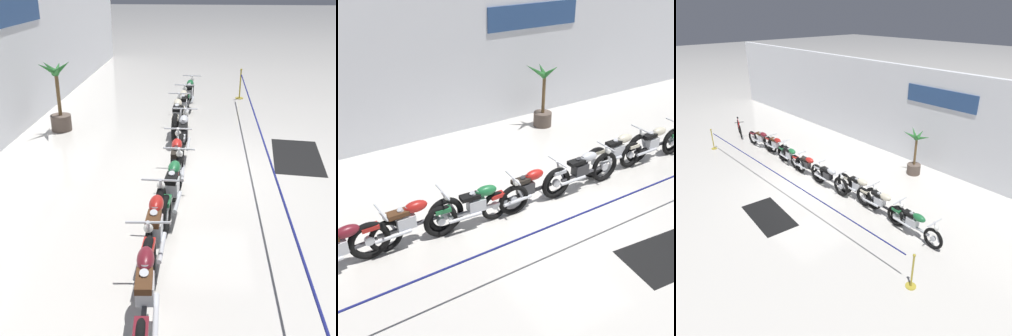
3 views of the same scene
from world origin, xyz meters
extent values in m
plane|color=silver|center=(0.00, 0.00, 0.00)|extent=(120.00, 120.00, 0.00)
cube|color=navy|center=(2.41, 4.98, 3.15)|extent=(3.19, 0.04, 0.70)
torus|color=black|center=(-3.88, 0.74, 0.34)|extent=(0.69, 0.16, 0.69)
cylinder|color=silver|center=(-3.88, 0.74, 0.34)|extent=(0.17, 0.09, 0.16)
cylinder|color=silver|center=(-3.79, 0.75, 0.63)|extent=(0.31, 0.08, 0.59)
cube|color=silver|center=(-4.77, 0.67, 0.50)|extent=(0.38, 0.25, 0.26)
cylinder|color=silver|center=(-4.73, 0.67, 0.70)|extent=(0.19, 0.12, 0.24)
cylinder|color=silver|center=(-4.81, 0.67, 0.70)|extent=(0.19, 0.12, 0.24)
cylinder|color=silver|center=(-5.06, 0.51, 0.36)|extent=(0.70, 0.13, 0.07)
cube|color=#47474C|center=(-4.72, 0.68, 0.36)|extent=(1.36, 0.17, 0.06)
ellipsoid|color=maroon|center=(-4.54, 0.69, 0.76)|extent=(0.48, 0.26, 0.22)
cube|color=#4C2D19|center=(-4.90, 0.66, 0.72)|extent=(0.41, 0.23, 0.09)
cube|color=maroon|center=(-5.51, 0.61, 0.59)|extent=(0.33, 0.19, 0.08)
cylinder|color=silver|center=(-3.90, 0.74, 0.89)|extent=(0.09, 0.62, 0.04)
sphere|color=silver|center=(-3.82, 0.75, 0.75)|extent=(0.14, 0.14, 0.14)
torus|color=black|center=(-2.67, 0.70, 0.40)|extent=(0.79, 0.13, 0.79)
torus|color=black|center=(-4.19, 0.71, 0.40)|extent=(0.79, 0.13, 0.79)
cylinder|color=silver|center=(-2.67, 0.70, 0.40)|extent=(0.19, 0.08, 0.19)
cylinder|color=silver|center=(-4.19, 0.71, 0.40)|extent=(0.19, 0.08, 0.19)
cylinder|color=silver|center=(-2.58, 0.70, 0.68)|extent=(0.30, 0.06, 0.59)
cube|color=silver|center=(-3.48, 0.70, 0.56)|extent=(0.36, 0.22, 0.26)
cylinder|color=silver|center=(-3.44, 0.70, 0.76)|extent=(0.18, 0.11, 0.24)
cylinder|color=silver|center=(-3.52, 0.70, 0.76)|extent=(0.18, 0.11, 0.24)
cylinder|color=silver|center=(-3.78, 0.57, 0.42)|extent=(0.70, 0.07, 0.07)
cube|color=#47474C|center=(-3.43, 0.70, 0.42)|extent=(1.22, 0.07, 0.06)
ellipsoid|color=#B21E19|center=(-3.25, 0.70, 0.82)|extent=(0.46, 0.22, 0.22)
cube|color=#4C2D19|center=(-3.61, 0.70, 0.78)|extent=(0.40, 0.20, 0.09)
cube|color=#B21E19|center=(-4.14, 0.71, 0.68)|extent=(0.32, 0.16, 0.08)
cylinder|color=silver|center=(-2.69, 0.70, 0.95)|extent=(0.04, 0.62, 0.04)
sphere|color=silver|center=(-2.61, 0.70, 0.81)|extent=(0.14, 0.14, 0.14)
torus|color=black|center=(-1.18, 0.49, 0.35)|extent=(0.72, 0.16, 0.71)
torus|color=black|center=(-2.81, 0.61, 0.35)|extent=(0.72, 0.16, 0.71)
cylinder|color=silver|center=(-1.18, 0.49, 0.35)|extent=(0.17, 0.09, 0.17)
cylinder|color=silver|center=(-2.81, 0.61, 0.35)|extent=(0.17, 0.09, 0.17)
cylinder|color=silver|center=(-1.09, 0.48, 0.64)|extent=(0.31, 0.08, 0.59)
cube|color=silver|center=(-2.04, 0.55, 0.51)|extent=(0.38, 0.25, 0.26)
cylinder|color=silver|center=(-2.00, 0.55, 0.71)|extent=(0.19, 0.12, 0.24)
cylinder|color=silver|center=(-2.09, 0.56, 0.71)|extent=(0.19, 0.12, 0.24)
cylinder|color=silver|center=(-2.35, 0.44, 0.37)|extent=(0.70, 0.12, 0.07)
cube|color=#ADAFB5|center=(-1.99, 0.55, 0.37)|extent=(1.31, 0.16, 0.06)
ellipsoid|color=#1E6B38|center=(-1.82, 0.54, 0.77)|extent=(0.47, 0.25, 0.22)
cube|color=black|center=(-2.17, 0.56, 0.73)|extent=(0.41, 0.23, 0.09)
cube|color=#1E6B38|center=(-2.76, 0.61, 0.61)|extent=(0.33, 0.18, 0.08)
cylinder|color=silver|center=(-1.20, 0.49, 0.90)|extent=(0.08, 0.62, 0.04)
sphere|color=silver|center=(-1.12, 0.48, 0.76)|extent=(0.14, 0.14, 0.14)
torus|color=black|center=(0.06, 0.59, 0.33)|extent=(0.66, 0.12, 0.66)
torus|color=black|center=(-1.61, 0.54, 0.33)|extent=(0.66, 0.12, 0.66)
cylinder|color=silver|center=(0.06, 0.59, 0.33)|extent=(0.16, 0.08, 0.16)
cylinder|color=silver|center=(-1.61, 0.54, 0.33)|extent=(0.16, 0.08, 0.16)
cylinder|color=silver|center=(0.15, 0.59, 0.61)|extent=(0.30, 0.06, 0.59)
cube|color=#2D2D30|center=(-0.82, 0.57, 0.49)|extent=(0.37, 0.23, 0.26)
cylinder|color=#2D2D30|center=(-0.78, 0.57, 0.69)|extent=(0.18, 0.11, 0.24)
cylinder|color=#2D2D30|center=(-0.86, 0.56, 0.69)|extent=(0.18, 0.11, 0.24)
cylinder|color=silver|center=(-1.12, 0.42, 0.35)|extent=(0.70, 0.09, 0.07)
cube|color=black|center=(-0.77, 0.57, 0.35)|extent=(1.34, 0.10, 0.06)
ellipsoid|color=#B21E19|center=(-0.59, 0.57, 0.75)|extent=(0.47, 0.23, 0.22)
cube|color=black|center=(-0.95, 0.56, 0.71)|extent=(0.41, 0.21, 0.09)
cube|color=#B21E19|center=(-1.56, 0.55, 0.57)|extent=(0.32, 0.17, 0.08)
cylinder|color=silver|center=(0.04, 0.59, 0.88)|extent=(0.05, 0.62, 0.04)
sphere|color=silver|center=(0.12, 0.59, 0.74)|extent=(0.14, 0.14, 0.14)
torus|color=black|center=(1.44, 0.50, 0.38)|extent=(0.77, 0.11, 0.77)
torus|color=black|center=(-0.01, 0.51, 0.38)|extent=(0.77, 0.11, 0.77)
cylinder|color=silver|center=(1.44, 0.50, 0.38)|extent=(0.19, 0.08, 0.19)
cylinder|color=silver|center=(-0.01, 0.51, 0.38)|extent=(0.19, 0.08, 0.19)
cylinder|color=silver|center=(1.53, 0.50, 0.67)|extent=(0.30, 0.06, 0.59)
cube|color=#2D2D30|center=(0.66, 0.50, 0.54)|extent=(0.36, 0.22, 0.26)
cylinder|color=#2D2D30|center=(0.70, 0.50, 0.74)|extent=(0.18, 0.11, 0.24)
cylinder|color=#2D2D30|center=(0.62, 0.51, 0.74)|extent=(0.18, 0.11, 0.24)
cylinder|color=silver|center=(0.36, 0.37, 0.40)|extent=(0.70, 0.08, 0.07)
cube|color=#47474C|center=(0.71, 0.50, 0.40)|extent=(1.16, 0.07, 0.06)
ellipsoid|color=#B7BABF|center=(0.89, 0.50, 0.80)|extent=(0.46, 0.22, 0.22)
cube|color=black|center=(0.53, 0.51, 0.76)|extent=(0.40, 0.20, 0.09)
cube|color=#B7BABF|center=(0.04, 0.51, 0.67)|extent=(0.32, 0.16, 0.08)
cylinder|color=silver|center=(1.42, 0.50, 0.93)|extent=(0.04, 0.62, 0.04)
sphere|color=silver|center=(1.50, 0.50, 0.79)|extent=(0.14, 0.14, 0.14)
torus|color=black|center=(2.86, 0.74, 0.40)|extent=(0.81, 0.14, 0.81)
torus|color=black|center=(1.37, 0.75, 0.40)|extent=(0.81, 0.14, 0.81)
cylinder|color=silver|center=(2.86, 0.74, 0.40)|extent=(0.19, 0.08, 0.19)
cylinder|color=silver|center=(1.37, 0.75, 0.40)|extent=(0.19, 0.08, 0.19)
cylinder|color=silver|center=(2.95, 0.74, 0.69)|extent=(0.30, 0.06, 0.59)
cube|color=silver|center=(2.06, 0.75, 0.56)|extent=(0.36, 0.22, 0.26)
cylinder|color=silver|center=(2.10, 0.75, 0.76)|extent=(0.18, 0.11, 0.24)
cylinder|color=silver|center=(2.02, 0.75, 0.76)|extent=(0.18, 0.11, 0.24)
cylinder|color=silver|center=(1.76, 0.61, 0.42)|extent=(0.70, 0.08, 0.07)
cube|color=black|center=(2.11, 0.75, 0.42)|extent=(1.19, 0.07, 0.06)
ellipsoid|color=beige|center=(2.29, 0.75, 0.82)|extent=(0.46, 0.22, 0.22)
cube|color=black|center=(1.93, 0.75, 0.78)|extent=(0.40, 0.20, 0.09)
cube|color=beige|center=(1.42, 0.75, 0.69)|extent=(0.32, 0.16, 0.08)
cylinder|color=silver|center=(2.84, 0.74, 0.95)|extent=(0.04, 0.62, 0.04)
sphere|color=silver|center=(2.92, 0.74, 0.81)|extent=(0.14, 0.14, 0.14)
torus|color=black|center=(4.10, 0.65, 0.35)|extent=(0.70, 0.12, 0.70)
torus|color=black|center=(2.49, 0.65, 0.35)|extent=(0.70, 0.12, 0.70)
cylinder|color=silver|center=(4.10, 0.65, 0.35)|extent=(0.16, 0.08, 0.16)
cylinder|color=silver|center=(2.49, 0.65, 0.35)|extent=(0.16, 0.08, 0.16)
cylinder|color=silver|center=(4.19, 0.65, 0.63)|extent=(0.30, 0.06, 0.59)
cube|color=silver|center=(3.24, 0.65, 0.51)|extent=(0.36, 0.22, 0.26)
cylinder|color=silver|center=(3.28, 0.65, 0.71)|extent=(0.18, 0.11, 0.24)
cylinder|color=silver|center=(3.20, 0.65, 0.71)|extent=(0.18, 0.11, 0.24)
cylinder|color=silver|center=(2.94, 0.51, 0.37)|extent=(0.70, 0.07, 0.07)
cube|color=black|center=(3.29, 0.65, 0.37)|extent=(1.29, 0.06, 0.06)
ellipsoid|color=beige|center=(3.47, 0.65, 0.77)|extent=(0.46, 0.22, 0.22)
cube|color=black|center=(3.11, 0.65, 0.73)|extent=(0.40, 0.20, 0.09)
cube|color=beige|center=(2.54, 0.65, 0.60)|extent=(0.32, 0.16, 0.08)
cylinder|color=silver|center=(4.08, 0.65, 0.90)|extent=(0.04, 0.62, 0.04)
sphere|color=silver|center=(4.16, 0.65, 0.76)|extent=(0.14, 0.14, 0.14)
torus|color=black|center=(5.50, 0.47, 0.34)|extent=(0.68, 0.14, 0.67)
torus|color=black|center=(3.99, 0.57, 0.34)|extent=(0.68, 0.14, 0.67)
cylinder|color=silver|center=(5.50, 0.47, 0.34)|extent=(0.17, 0.09, 0.16)
cylinder|color=silver|center=(3.99, 0.57, 0.34)|extent=(0.17, 0.09, 0.16)
cylinder|color=silver|center=(5.59, 0.47, 0.62)|extent=(0.31, 0.08, 0.59)
cube|color=silver|center=(4.70, 0.52, 0.50)|extent=(0.37, 0.24, 0.26)
cylinder|color=silver|center=(4.74, 0.52, 0.70)|extent=(0.19, 0.12, 0.24)
cylinder|color=silver|center=(4.66, 0.53, 0.70)|extent=(0.19, 0.12, 0.24)
cylinder|color=silver|center=(4.39, 0.40, 0.36)|extent=(0.70, 0.11, 0.07)
cube|color=#ADAFB5|center=(4.75, 0.52, 0.36)|extent=(1.21, 0.14, 0.06)
ellipsoid|color=#1E6B38|center=(4.93, 0.51, 0.76)|extent=(0.47, 0.25, 0.22)
cube|color=black|center=(4.57, 0.53, 0.72)|extent=(0.41, 0.22, 0.09)
cube|color=#1E6B38|center=(4.04, 0.57, 0.58)|extent=(0.33, 0.18, 0.08)
cylinder|color=silver|center=(5.48, 0.48, 0.89)|extent=(0.08, 0.62, 0.04)
sphere|color=silver|center=(5.56, 0.47, 0.75)|extent=(0.14, 0.14, 0.14)
cylinder|color=brown|center=(2.16, 4.00, 0.22)|extent=(0.56, 0.56, 0.44)
cylinder|color=brown|center=(2.16, 4.00, 1.03)|extent=(0.10, 0.10, 1.18)
cone|color=#286B2D|center=(2.42, 4.02, 1.70)|extent=(0.63, 0.23, 0.33)
cone|color=#286B2D|center=(2.19, 4.16, 1.74)|extent=(0.21, 0.45, 0.42)
cone|color=#286B2D|center=(1.93, 4.12, 1.76)|extent=(0.63, 0.46, 0.51)
cone|color=#286B2D|center=(1.93, 3.88, 1.72)|extent=(0.63, 0.46, 0.44)
cone|color=#286B2D|center=(2.22, 3.83, 1.75)|extent=(0.28, 0.48, 0.45)
cylinder|color=navy|center=(-0.13, -1.20, 0.88)|extent=(11.79, 0.04, 0.04)
cylinder|color=gold|center=(6.01, -1.20, 0.01)|extent=(0.28, 0.28, 0.03)
cylinder|color=gold|center=(6.01, -1.20, 0.50)|extent=(0.05, 0.05, 0.95)
sphere|color=gold|center=(6.01, -1.20, 1.01)|extent=(0.08, 0.08, 0.08)
cube|color=black|center=(0.80, -2.24, 0.00)|extent=(2.31, 1.33, 0.01)
camera|label=1|loc=(-8.76, 0.04, 3.95)|focal=45.00mm
camera|label=2|loc=(-5.27, -5.77, 5.36)|focal=45.00mm
camera|label=3|loc=(9.43, -6.60, 6.38)|focal=35.00mm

